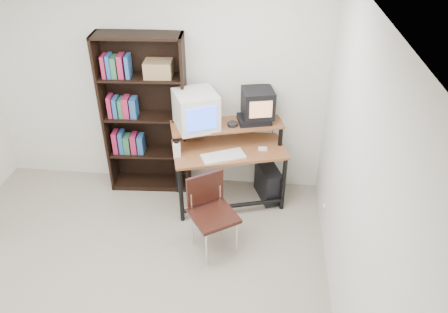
# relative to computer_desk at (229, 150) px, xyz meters

# --- Properties ---
(floor) EXTENTS (4.00, 4.00, 0.01)m
(floor) POSITION_rel_computer_desk_xyz_m (-0.91, -1.62, -0.70)
(floor) COLOR #9F9484
(floor) RESTS_ON ground
(ceiling) EXTENTS (4.00, 4.00, 0.01)m
(ceiling) POSITION_rel_computer_desk_xyz_m (-0.91, -1.62, 1.91)
(ceiling) COLOR white
(ceiling) RESTS_ON back_wall
(back_wall) EXTENTS (4.00, 0.01, 2.60)m
(back_wall) POSITION_rel_computer_desk_xyz_m (-0.91, 0.38, 0.61)
(back_wall) COLOR silver
(back_wall) RESTS_ON floor
(right_wall) EXTENTS (0.01, 4.00, 2.60)m
(right_wall) POSITION_rel_computer_desk_xyz_m (1.09, -1.62, 0.61)
(right_wall) COLOR silver
(right_wall) RESTS_ON floor
(computer_desk) EXTENTS (1.38, 0.95, 0.98)m
(computer_desk) POSITION_rel_computer_desk_xyz_m (0.00, 0.00, 0.00)
(computer_desk) COLOR brown
(computer_desk) RESTS_ON floor
(crt_monitor) EXTENTS (0.58, 0.58, 0.41)m
(crt_monitor) POSITION_rel_computer_desk_xyz_m (-0.36, 0.01, 0.48)
(crt_monitor) COLOR silver
(crt_monitor) RESTS_ON computer_desk
(vcr) EXTENTS (0.41, 0.34, 0.08)m
(vcr) POSITION_rel_computer_desk_xyz_m (0.27, 0.18, 0.32)
(vcr) COLOR black
(vcr) RESTS_ON computer_desk
(crt_tv) EXTENTS (0.40, 0.39, 0.31)m
(crt_tv) POSITION_rel_computer_desk_xyz_m (0.31, 0.20, 0.51)
(crt_tv) COLOR black
(crt_tv) RESTS_ON vcr
(cd_spindle) EXTENTS (0.13, 0.13, 0.05)m
(cd_spindle) POSITION_rel_computer_desk_xyz_m (0.04, 0.06, 0.30)
(cd_spindle) COLOR #26262B
(cd_spindle) RESTS_ON computer_desk
(keyboard) EXTENTS (0.51, 0.39, 0.03)m
(keyboard) POSITION_rel_computer_desk_xyz_m (-0.04, -0.21, 0.04)
(keyboard) COLOR silver
(keyboard) RESTS_ON computer_desk
(mousepad) EXTENTS (0.25, 0.22, 0.01)m
(mousepad) POSITION_rel_computer_desk_xyz_m (0.39, -0.03, 0.03)
(mousepad) COLOR black
(mousepad) RESTS_ON computer_desk
(mouse) EXTENTS (0.10, 0.06, 0.03)m
(mouse) POSITION_rel_computer_desk_xyz_m (0.39, -0.01, 0.05)
(mouse) COLOR white
(mouse) RESTS_ON mousepad
(desk_speaker) EXTENTS (0.09, 0.09, 0.17)m
(desk_speaker) POSITION_rel_computer_desk_xyz_m (-0.54, -0.24, 0.11)
(desk_speaker) COLOR silver
(desk_speaker) RESTS_ON computer_desk
(pc_tower) EXTENTS (0.35, 0.49, 0.42)m
(pc_tower) POSITION_rel_computer_desk_xyz_m (0.47, 0.09, -0.48)
(pc_tower) COLOR black
(pc_tower) RESTS_ON floor
(school_chair) EXTENTS (0.58, 0.58, 0.84)m
(school_chair) POSITION_rel_computer_desk_xyz_m (-0.11, -0.81, -0.18)
(school_chair) COLOR black
(school_chair) RESTS_ON floor
(bookshelf) EXTENTS (0.99, 0.38, 1.94)m
(bookshelf) POSITION_rel_computer_desk_xyz_m (-1.00, 0.24, 0.29)
(bookshelf) COLOR black
(bookshelf) RESTS_ON floor
(wall_outlet) EXTENTS (0.02, 0.08, 0.12)m
(wall_outlet) POSITION_rel_computer_desk_xyz_m (1.07, -0.47, -0.39)
(wall_outlet) COLOR beige
(wall_outlet) RESTS_ON right_wall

